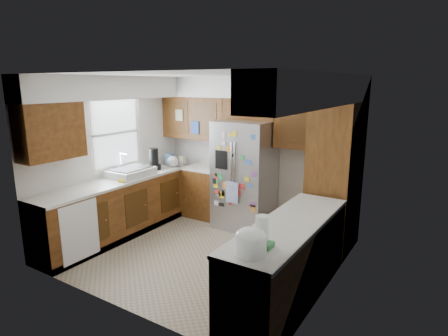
{
  "coord_description": "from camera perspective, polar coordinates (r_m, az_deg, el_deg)",
  "views": [
    {
      "loc": [
        2.92,
        -4.08,
        2.4
      ],
      "look_at": [
        0.13,
        0.35,
        1.2
      ],
      "focal_mm": 30.0,
      "sensor_mm": 36.0,
      "label": 1
    }
  ],
  "objects": [
    {
      "name": "left_counter_run",
      "position": [
        6.25,
        -13.34,
        -5.85
      ],
      "size": [
        1.36,
        3.2,
        0.92
      ],
      "color": "#3B220B",
      "rests_on": "ground"
    },
    {
      "name": "sink_assembly",
      "position": [
        6.24,
        -14.05,
        -0.58
      ],
      "size": [
        0.52,
        0.74,
        0.37
      ],
      "color": "silver",
      "rests_on": "left_counter_run"
    },
    {
      "name": "floor",
      "position": [
        5.56,
        -3.15,
        -12.69
      ],
      "size": [
        3.6,
        3.6,
        0.0
      ],
      "primitive_type": "plane",
      "color": "tan",
      "rests_on": "ground"
    },
    {
      "name": "paper_towel",
      "position": [
        3.54,
        5.81,
        -9.43
      ],
      "size": [
        0.13,
        0.13,
        0.28
      ],
      "primitive_type": "cylinder",
      "color": "white",
      "rests_on": "right_counter_run"
    },
    {
      "name": "fridge_top_items",
      "position": [
        6.25,
        3.41,
        11.77
      ],
      "size": [
        0.74,
        0.33,
        0.29
      ],
      "color": "#174199",
      "rests_on": "bridge_cabinet"
    },
    {
      "name": "pantry",
      "position": [
        5.58,
        16.49,
        -1.39
      ],
      "size": [
        0.6,
        0.9,
        2.15
      ],
      "primitive_type": "cube",
      "color": "#3B220B",
      "rests_on": "ground"
    },
    {
      "name": "room_shell",
      "position": [
        5.41,
        -2.07,
        6.75
      ],
      "size": [
        3.64,
        3.24,
        2.52
      ],
      "color": "silver",
      "rests_on": "ground"
    },
    {
      "name": "rice_cooker",
      "position": [
        3.34,
        4.11,
        -11.04
      ],
      "size": [
        0.29,
        0.28,
        0.25
      ],
      "color": "white",
      "rests_on": "right_counter_run"
    },
    {
      "name": "left_counter_clutter",
      "position": [
        6.71,
        -9.29,
        1.12
      ],
      "size": [
        0.4,
        0.88,
        0.38
      ],
      "color": "black",
      "rests_on": "left_counter_run"
    },
    {
      "name": "right_counter_run",
      "position": [
        4.35,
        9.8,
        -14.36
      ],
      "size": [
        0.63,
        2.25,
        0.92
      ],
      "color": "#3B220B",
      "rests_on": "ground"
    },
    {
      "name": "bridge_cabinet",
      "position": [
        6.25,
        4.3,
        8.95
      ],
      "size": [
        0.96,
        0.34,
        0.35
      ],
      "primitive_type": "cube",
      "color": "#3B220B",
      "rests_on": "fridge"
    },
    {
      "name": "fridge",
      "position": [
        6.22,
        3.16,
        -1.08
      ],
      "size": [
        0.9,
        0.79,
        1.8
      ],
      "color": "#9E9EA3",
      "rests_on": "ground"
    }
  ]
}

